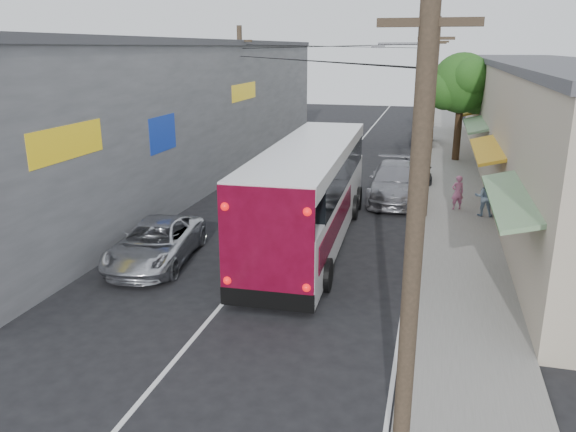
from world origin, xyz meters
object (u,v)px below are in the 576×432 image
object	(u,v)px
parked_suv	(395,182)
parked_car_far	(423,135)
parked_car_mid	(416,169)
pedestrian_far	(484,197)
pedestrian_near	(458,192)
jeepney	(156,243)
coach_bus	(311,192)

from	to	relation	value
parked_suv	parked_car_far	size ratio (longest dim) A/B	1.36
parked_car_mid	parked_car_far	size ratio (longest dim) A/B	0.88
parked_car_mid	pedestrian_far	world-z (taller)	pedestrian_far
parked_car_far	pedestrian_near	bearing A→B (deg)	-84.30
parked_car_far	pedestrian_near	distance (m)	17.64
parked_car_mid	pedestrian_far	size ratio (longest dim) A/B	2.30
pedestrian_near	pedestrian_far	bearing A→B (deg)	124.67
pedestrian_near	pedestrian_far	distance (m)	1.28
pedestrian_near	parked_car_mid	bearing A→B (deg)	-91.29
parked_suv	parked_car_far	world-z (taller)	parked_suv
jeepney	pedestrian_near	distance (m)	13.14
coach_bus	parked_car_far	world-z (taller)	coach_bus
pedestrian_far	coach_bus	bearing A→B (deg)	35.46
parked_suv	pedestrian_far	size ratio (longest dim) A/B	3.56
coach_bus	pedestrian_near	xyz separation A→B (m)	(5.36, 5.24, -0.99)
jeepney	parked_suv	world-z (taller)	parked_suv
jeepney	pedestrian_far	bearing A→B (deg)	29.09
parked_car_mid	parked_car_far	xyz separation A→B (m)	(0.00, 11.88, 0.07)
parked_car_far	parked_suv	bearing A→B (deg)	-93.50
jeepney	coach_bus	bearing A→B (deg)	30.73
coach_bus	parked_car_far	xyz separation A→B (m)	(3.40, 22.78, -1.15)
parked_car_mid	coach_bus	bearing A→B (deg)	-112.32
jeepney	pedestrian_near	bearing A→B (deg)	34.38
parked_suv	parked_car_mid	bearing A→B (deg)	77.33
jeepney	parked_car_mid	bearing A→B (deg)	54.07
parked_car_mid	pedestrian_near	world-z (taller)	pedestrian_near
parked_suv	parked_car_mid	size ratio (longest dim) A/B	1.55
coach_bus	pedestrian_near	distance (m)	7.56
coach_bus	pedestrian_far	xyz separation A→B (m)	(6.40, 4.51, -0.92)
jeepney	parked_car_far	bearing A→B (deg)	66.07
coach_bus	parked_car_far	bearing A→B (deg)	79.66
coach_bus	jeepney	world-z (taller)	coach_bus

